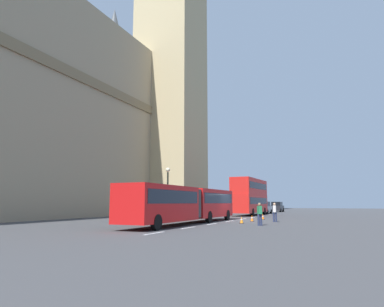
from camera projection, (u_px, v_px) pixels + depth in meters
ground_plane at (233, 221)px, 32.34m from camera, size 160.00×160.00×0.00m
lane_centre_marking at (237, 220)px, 33.57m from camera, size 34.40×0.16×0.01m
clock_tower at (172, 5)px, 59.77m from camera, size 10.97×10.97×69.08m
articulated_bus at (187, 202)px, 27.84m from camera, size 16.98×2.54×2.90m
double_decker_bus at (250, 195)px, 46.57m from camera, size 10.82×2.54×4.90m
sedan_lead at (264, 208)px, 53.85m from camera, size 4.40×1.86×1.85m
sedan_trailing at (277, 207)px, 63.07m from camera, size 4.40×1.86×1.85m
traffic_cone_west at (242, 220)px, 28.13m from camera, size 0.36×0.36×0.58m
traffic_cone_middle at (252, 218)px, 31.08m from camera, size 0.36×0.36×0.58m
traffic_cone_east at (263, 217)px, 34.69m from camera, size 0.36×0.36×0.58m
street_lamp at (168, 189)px, 34.41m from camera, size 0.44×0.44×5.27m
pedestrian_near_cones at (260, 213)px, 25.46m from camera, size 0.46×0.43×1.69m
pedestrian_by_kerb at (275, 212)px, 30.30m from camera, size 0.42×0.36×1.69m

